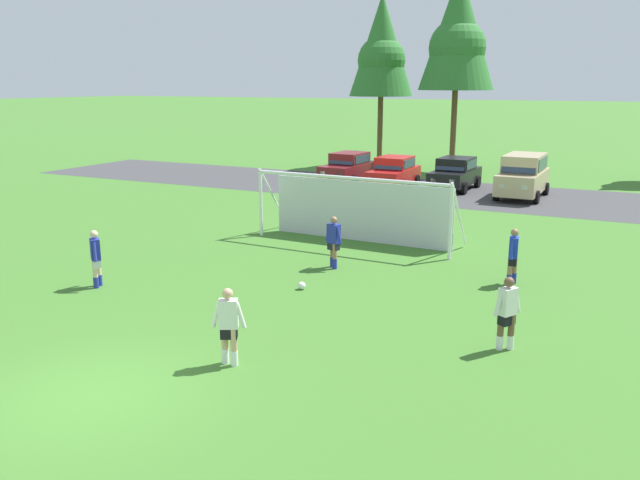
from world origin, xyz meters
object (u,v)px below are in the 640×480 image
object	(u,v)px
parked_car_slot_center_left	(455,173)
parked_car_slot_far_left	(349,167)
player_winger_right	(229,327)
player_midfield_center	(334,242)
player_striker_near	(507,314)
parked_car_slot_center	(523,176)
soccer_ball	(302,286)
soccer_goal	(358,207)
parked_car_slot_left	(394,172)
player_winger_left	(96,259)
player_defender_far	(513,257)

from	to	relation	value
parked_car_slot_center_left	parked_car_slot_far_left	bearing A→B (deg)	-178.24
player_winger_right	player_midfield_center	bearing A→B (deg)	98.88
player_striker_near	parked_car_slot_center	xyz separation A→B (m)	(-3.04, 19.96, 0.29)
soccer_ball	player_striker_near	size ratio (longest dim) A/B	0.13
soccer_goal	player_winger_right	world-z (taller)	soccer_goal
parked_car_slot_left	soccer_goal	bearing A→B (deg)	-75.67
player_winger_right	parked_car_slot_center_left	size ratio (longest dim) A/B	0.38
soccer_goal	player_winger_left	xyz separation A→B (m)	(-4.50, -8.21, -0.47)
player_winger_left	parked_car_slot_center_left	xyz separation A→B (m)	(4.48, 21.55, 0.05)
player_midfield_center	player_winger_left	world-z (taller)	same
soccer_ball	player_winger_left	size ratio (longest dim) A/B	0.13
player_striker_near	soccer_goal	bearing A→B (deg)	131.53
soccer_goal	parked_car_slot_center_left	bearing A→B (deg)	90.07
soccer_goal	soccer_ball	bearing A→B (deg)	-82.18
player_defender_far	player_winger_right	distance (m)	9.16
player_striker_near	player_defender_far	bearing A→B (deg)	98.90
player_midfield_center	parked_car_slot_center	size ratio (longest dim) A/B	0.35
player_midfield_center	soccer_ball	bearing A→B (deg)	-86.61
player_defender_far	player_winger_right	bearing A→B (deg)	-116.94
parked_car_slot_left	parked_car_slot_center_left	bearing A→B (deg)	18.83
player_winger_left	player_winger_right	bearing A→B (deg)	-23.16
soccer_ball	parked_car_slot_left	xyz separation A→B (m)	(-3.94, 18.13, 0.77)
player_winger_left	parked_car_slot_center	bearing A→B (deg)	68.28
player_striker_near	parked_car_slot_left	size ratio (longest dim) A/B	0.39
parked_car_slot_center	parked_car_slot_far_left	bearing A→B (deg)	175.41
soccer_ball	player_midfield_center	xyz separation A→B (m)	(-0.14, 2.38, 0.71)
player_winger_left	player_striker_near	bearing A→B (deg)	3.07
parked_car_slot_left	player_defender_far	bearing A→B (deg)	-58.76
player_defender_far	parked_car_slot_left	xyz separation A→B (m)	(-9.12, 15.03, 0.05)
soccer_ball	soccer_goal	xyz separation A→B (m)	(-0.80, 5.85, 1.18)
player_defender_far	parked_car_slot_far_left	distance (m)	20.05
parked_car_slot_far_left	parked_car_slot_left	distance (m)	3.22
parked_car_slot_far_left	parked_car_slot_center	distance (m)	9.96
player_winger_left	parked_car_slot_left	world-z (taller)	parked_car_slot_left
player_winger_left	parked_car_slot_left	distance (m)	20.53
parked_car_slot_left	player_winger_right	bearing A→B (deg)	-77.92
soccer_goal	player_striker_near	xyz separation A→B (m)	(6.74, -7.61, -0.47)
player_midfield_center	parked_car_slot_left	xyz separation A→B (m)	(-3.80, 15.75, 0.05)
player_midfield_center	parked_car_slot_center_left	distance (m)	16.82
parked_car_slot_left	parked_car_slot_center	bearing A→B (deg)	0.64
player_striker_near	parked_car_slot_center	distance (m)	20.20
player_defender_far	player_winger_left	world-z (taller)	same
parked_car_slot_left	player_midfield_center	bearing A→B (deg)	-76.43
parked_car_slot_far_left	player_winger_right	bearing A→B (deg)	-71.48
soccer_ball	parked_car_slot_far_left	bearing A→B (deg)	110.33
player_winger_right	parked_car_slot_far_left	size ratio (longest dim) A/B	0.38
player_midfield_center	parked_car_slot_center	bearing A→B (deg)	79.15
soccer_ball	parked_car_slot_far_left	xyz separation A→B (m)	(-7.04, 19.00, 0.77)
player_striker_near	player_winger_left	distance (m)	11.25
parked_car_slot_far_left	parked_car_slot_left	bearing A→B (deg)	-15.76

